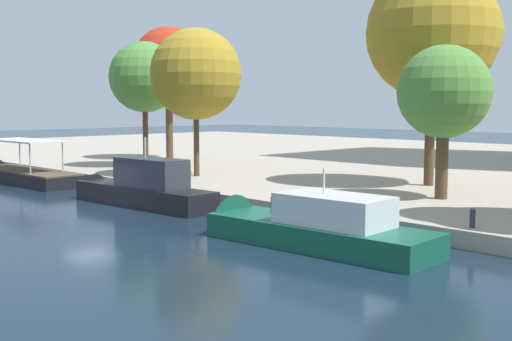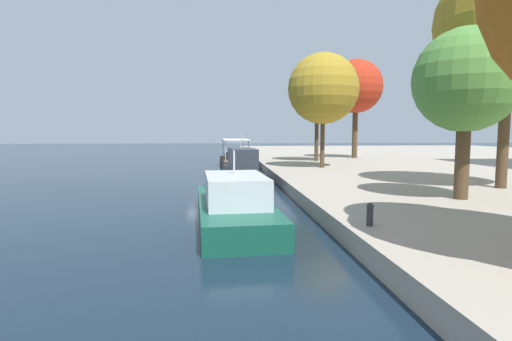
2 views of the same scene
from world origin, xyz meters
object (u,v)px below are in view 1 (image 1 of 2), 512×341
at_px(mooring_bollard_0, 473,217).
at_px(tree_4, 144,79).
at_px(tree_0, 195,71).
at_px(tree_3, 437,31).
at_px(tree_2, 167,64).
at_px(motor_yacht_2, 305,231).
at_px(tour_boat_0, 19,177).
at_px(tree_5, 445,91).
at_px(motor_yacht_1, 138,190).

xyz_separation_m(mooring_bollard_0, tree_4, (-30.04, 5.31, 6.39)).
height_order(tree_0, tree_3, tree_3).
height_order(tree_0, tree_2, tree_2).
bearing_deg(mooring_bollard_0, motor_yacht_2, -137.30).
bearing_deg(mooring_bollard_0, tour_boat_0, -174.26).
relative_size(tree_2, tree_3, 0.91).
height_order(motor_yacht_2, tree_5, tree_5).
relative_size(motor_yacht_1, tree_3, 0.85).
distance_m(tree_2, tree_3, 26.84).
distance_m(tree_0, tree_3, 15.72).
bearing_deg(motor_yacht_2, tree_2, -30.91).
bearing_deg(motor_yacht_2, tree_0, -29.58).
bearing_deg(tree_0, motor_yacht_2, -25.91).
height_order(motor_yacht_1, tree_2, tree_2).
xyz_separation_m(tour_boat_0, tree_5, (28.66, 9.65, 5.94)).
height_order(tree_2, tree_5, tree_2).
distance_m(motor_yacht_1, tree_5, 17.23).
height_order(motor_yacht_1, tree_5, tree_5).
relative_size(motor_yacht_1, motor_yacht_2, 1.02).
bearing_deg(tree_4, tree_2, 130.55).
bearing_deg(mooring_bollard_0, tree_3, 126.87).
bearing_deg(tree_3, tour_boat_0, -150.67).
bearing_deg(mooring_bollard_0, motor_yacht_1, -169.35).
height_order(mooring_bollard_0, tree_4, tree_4).
height_order(motor_yacht_2, mooring_bollard_0, motor_yacht_2).
xyz_separation_m(tour_boat_0, mooring_bollard_0, (33.57, 3.37, 0.87)).
distance_m(tree_3, tree_4, 22.69).
xyz_separation_m(motor_yacht_2, tree_2, (-30.20, 15.55, 8.66)).
distance_m(tree_2, tree_5, 30.62).
bearing_deg(tree_0, tree_3, 26.34).
bearing_deg(tree_0, tree_2, 151.02).
distance_m(mooring_bollard_0, tree_0, 23.45).
relative_size(tree_4, tree_5, 1.24).
bearing_deg(motor_yacht_2, tree_5, -93.12).
relative_size(mooring_bollard_0, tree_2, 0.07).
xyz_separation_m(mooring_bollard_0, tree_0, (-22.14, 3.98, 6.64)).
bearing_deg(tree_5, tree_3, 125.23).
relative_size(mooring_bollard_0, tree_0, 0.08).
bearing_deg(tree_4, tree_3, 14.34).
distance_m(tour_boat_0, tree_4, 11.85).
distance_m(tree_3, tree_5, 6.71).
distance_m(tour_boat_0, mooring_bollard_0, 33.75).
bearing_deg(tour_boat_0, tree_2, -86.27).
xyz_separation_m(tour_boat_0, motor_yacht_2, (28.76, -1.06, 0.23)).
relative_size(tree_2, tree_4, 1.21).
bearing_deg(tree_5, tree_4, -177.78).
distance_m(tree_2, tree_4, 7.81).
height_order(mooring_bollard_0, tree_0, tree_0).
bearing_deg(tree_4, tour_boat_0, -112.12).
height_order(tour_boat_0, motor_yacht_1, motor_yacht_1).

